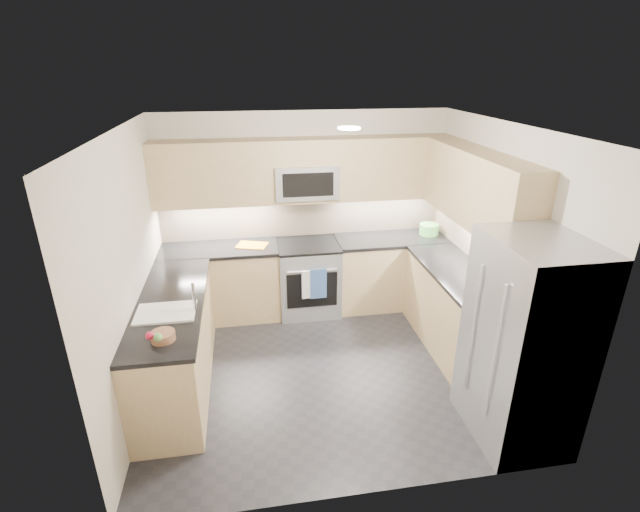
{
  "coord_description": "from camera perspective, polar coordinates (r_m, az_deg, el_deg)",
  "views": [
    {
      "loc": [
        -0.72,
        -4.05,
        3.02
      ],
      "look_at": [
        0.0,
        0.35,
        1.15
      ],
      "focal_mm": 26.0,
      "sensor_mm": 36.0,
      "label": 1
    }
  ],
  "objects": [
    {
      "name": "faucet",
      "position": [
        4.3,
        -15.25,
        -4.95
      ],
      "size": [
        0.03,
        0.03,
        0.28
      ],
      "primitive_type": "cylinder",
      "color": "silver",
      "rests_on": "countertop_peninsula"
    },
    {
      "name": "dish_towel_blue",
      "position": [
        5.59,
        -0.2,
        -3.46
      ],
      "size": [
        0.2,
        0.03,
        0.38
      ],
      "primitive_type": "cube",
      "rotation": [
        0.0,
        0.0,
        0.05
      ],
      "color": "#32538B",
      "rests_on": "oven_handle"
    },
    {
      "name": "fruit_basket",
      "position": [
        4.0,
        -18.77,
        -9.32
      ],
      "size": [
        0.26,
        0.26,
        0.07
      ],
      "primitive_type": "cylinder",
      "rotation": [
        0.0,
        0.0,
        -0.41
      ],
      "color": "#9E6A49",
      "rests_on": "countertop_peninsula"
    },
    {
      "name": "microwave",
      "position": [
        5.66,
        -1.75,
        9.24
      ],
      "size": [
        0.76,
        0.4,
        0.4
      ],
      "primitive_type": "cube",
      "color": "#9C9EA4",
      "rests_on": "upper_cab_back"
    },
    {
      "name": "base_cab_back_left",
      "position": [
        5.95,
        -11.96,
        -3.39
      ],
      "size": [
        1.42,
        0.6,
        0.9
      ],
      "primitive_type": "cube",
      "color": "tan",
      "rests_on": "floor"
    },
    {
      "name": "cutting_board",
      "position": [
        5.74,
        -8.37,
        1.32
      ],
      "size": [
        0.42,
        0.36,
        0.01
      ],
      "primitive_type": "cube",
      "rotation": [
        0.0,
        0.0,
        -0.33
      ],
      "color": "orange",
      "rests_on": "countertop_back_left"
    },
    {
      "name": "wall_left",
      "position": [
        4.55,
        -22.22,
        -1.94
      ],
      "size": [
        0.02,
        3.2,
        2.5
      ],
      "primitive_type": "cube",
      "color": "beige",
      "rests_on": "floor"
    },
    {
      "name": "base_cab_right",
      "position": [
        5.4,
        16.37,
        -6.67
      ],
      "size": [
        0.6,
        1.7,
        0.9
      ],
      "primitive_type": "cube",
      "color": "tan",
      "rests_on": "floor"
    },
    {
      "name": "fruit_apple",
      "position": [
        3.89,
        -20.24,
        -9.2
      ],
      "size": [
        0.06,
        0.06,
        0.06
      ],
      "primitive_type": "sphere",
      "color": "red",
      "rests_on": "fruit_basket"
    },
    {
      "name": "countertop_back_right",
      "position": [
        6.03,
        8.8,
        2.08
      ],
      "size": [
        1.42,
        0.63,
        0.04
      ],
      "primitive_type": "cube",
      "color": "black",
      "rests_on": "base_cab_back_right"
    },
    {
      "name": "utensil_bowl",
      "position": [
        6.21,
        13.27,
        3.22
      ],
      "size": [
        0.25,
        0.25,
        0.14
      ],
      "primitive_type": "cylinder",
      "rotation": [
        0.0,
        0.0,
        0.03
      ],
      "color": "#5EB64E",
      "rests_on": "countertop_back_right"
    },
    {
      "name": "countertop_peninsula",
      "position": [
        4.63,
        -17.99,
        -5.45
      ],
      "size": [
        0.63,
        2.0,
        0.04
      ],
      "primitive_type": "cube",
      "color": "black",
      "rests_on": "base_cab_peninsula"
    },
    {
      "name": "upper_cab_back",
      "position": [
        5.65,
        -1.8,
        10.53
      ],
      "size": [
        3.6,
        0.35,
        0.75
      ],
      "primitive_type": "cube",
      "color": "tan",
      "rests_on": "wall_back"
    },
    {
      "name": "backsplash_right",
      "position": [
        5.47,
        18.72,
        2.01
      ],
      "size": [
        0.01,
        2.3,
        0.51
      ],
      "primitive_type": "cube",
      "color": "tan",
      "rests_on": "wall_right"
    },
    {
      "name": "dish_towel_check",
      "position": [
        5.58,
        -1.3,
        -3.53
      ],
      "size": [
        0.19,
        0.04,
        0.36
      ],
      "primitive_type": "cube",
      "rotation": [
        0.0,
        0.0,
        0.13
      ],
      "color": "white",
      "rests_on": "oven_handle"
    },
    {
      "name": "fruit_pear",
      "position": [
        3.85,
        -19.32,
        -9.4
      ],
      "size": [
        0.07,
        0.07,
        0.07
      ],
      "primitive_type": "sphere",
      "color": "#60AF4B",
      "rests_on": "fruit_basket"
    },
    {
      "name": "sink_basin",
      "position": [
        4.43,
        -18.35,
        -7.42
      ],
      "size": [
        0.52,
        0.38,
        0.16
      ],
      "primitive_type": "cube",
      "color": "white",
      "rests_on": "base_cab_peninsula"
    },
    {
      "name": "base_cab_peninsula",
      "position": [
        4.86,
        -17.32,
        -10.35
      ],
      "size": [
        0.6,
        2.0,
        0.9
      ],
      "primitive_type": "cube",
      "color": "tan",
      "rests_on": "floor"
    },
    {
      "name": "backsplash_back",
      "position": [
        5.98,
        -1.95,
        4.95
      ],
      "size": [
        3.6,
        0.01,
        0.51
      ],
      "primitive_type": "cube",
      "color": "tan",
      "rests_on": "wall_back"
    },
    {
      "name": "ceiling",
      "position": [
        4.15,
        0.81,
        15.55
      ],
      "size": [
        3.6,
        3.2,
        0.02
      ],
      "primitive_type": "cube",
      "color": "beige",
      "rests_on": "wall_back"
    },
    {
      "name": "countertop_right",
      "position": [
        5.2,
        16.93,
        -2.14
      ],
      "size": [
        0.63,
        1.7,
        0.04
      ],
      "primitive_type": "cube",
      "color": "black",
      "rests_on": "base_cab_right"
    },
    {
      "name": "wall_right",
      "position": [
        5.09,
        21.11,
        0.81
      ],
      "size": [
        0.02,
        3.2,
        2.5
      ],
      "primitive_type": "cube",
      "color": "beige",
      "rests_on": "floor"
    },
    {
      "name": "microwave_door",
      "position": [
        5.46,
        -1.46,
        8.74
      ],
      "size": [
        0.6,
        0.01,
        0.28
      ],
      "primitive_type": "cube",
      "color": "black",
      "rests_on": "microwave"
    },
    {
      "name": "wall_back",
      "position": [
        5.97,
        -1.96,
        5.47
      ],
      "size": [
        3.6,
        0.02,
        2.5
      ],
      "primitive_type": "cube",
      "color": "beige",
      "rests_on": "floor"
    },
    {
      "name": "fridge_handle_right",
      "position": [
        4.13,
        18.28,
        -8.64
      ],
      "size": [
        0.02,
        0.02,
        1.2
      ],
      "primitive_type": "cylinder",
      "color": "#B2B5BA",
      "rests_on": "refrigerator"
    },
    {
      "name": "countertop_back_left",
      "position": [
        5.76,
        -12.33,
        0.81
      ],
      "size": [
        1.42,
        0.63,
        0.04
      ],
      "primitive_type": "cube",
      "color": "black",
      "rests_on": "base_cab_back_left"
    },
    {
      "name": "oven_handle",
      "position": [
        5.53,
        -0.97,
        -1.84
      ],
      "size": [
        0.6,
        0.02,
        0.02
      ],
      "primitive_type": "cylinder",
      "rotation": [
        0.0,
        1.57,
        0.0
      ],
      "color": "#B2B5BA",
      "rests_on": "gas_range"
    },
    {
      "name": "gas_range",
      "position": [
        5.96,
        -1.45,
        -2.77
      ],
      "size": [
        0.76,
        0.65,
        0.91
      ],
      "primitive_type": "cube",
      "color": "#ABAEB3",
      "rests_on": "floor"
    },
    {
      "name": "fridge_handle_left",
      "position": [
        3.87,
        20.68,
        -11.3
      ],
      "size": [
        0.02,
        0.02,
        1.2
      ],
      "primitive_type": "cylinder",
      "color": "#B2B5BA",
      "rests_on": "refrigerator"
    },
    {
      "name": "upper_cab_right",
      "position": [
        5.07,
        18.78,
        7.9
      ],
      "size": [
        0.35,
        1.95,
        0.75
      ],
      "primitive_type": "cube",
      "color": "tan",
      "rests_on": "wall_right"
    },
    {
      "name": "base_cab_back_right",
      "position": [
        6.21,
        8.54,
        -1.98
      ],
      "size": [
        1.42,
        0.6,
        0.9
      ],
      "primitive_type": "cube",
      "color": "tan",
      "rests_on": "floor"
    },
    {
      "name": "oven_door_glass",
      "position": [
        5.66,
        -0.98,
        -4.24
      ],
      "size": [
        0.62,
        0.02,
        0.45
      ],
      "primitive_type": "cube",
      "color": "black",
      "rests_on": "gas_range"
    },
    {
      "name": "range_cooktop",
      "position": [
        5.77,
        -1.49,
        1.35
      ],
      "size": [
        0.76,
        0.65,
        0.03
      ],
      "primitive_type": "cube",
      "color": "black",
      "rests_on": "gas_range"
    },
    {
      "name": "wall_front",
      "position": [
        3.11,
        5.98,
        -12.1
      ],
      "size": [
        3.6,
        0.02,
        2.5
      ],
      "primitive_type": "cube",
      "color": "beige",
      "rests_on": "floor"
    },
    {
      "name": "refrigerator",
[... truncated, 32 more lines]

